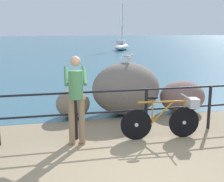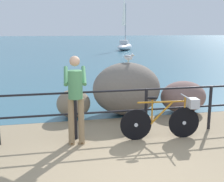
% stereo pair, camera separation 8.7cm
% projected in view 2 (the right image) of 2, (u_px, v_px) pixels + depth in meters
% --- Properties ---
extents(ground_plane, '(120.00, 120.00, 0.10)m').
position_uv_depth(ground_plane, '(65.00, 58.00, 23.82)').
color(ground_plane, '#937F60').
extents(sea_surface, '(120.00, 90.00, 0.01)m').
position_uv_depth(sea_surface, '(57.00, 42.00, 50.54)').
color(sea_surface, '#38667A').
rests_on(sea_surface, ground_plane).
extents(promenade_railing, '(7.76, 0.07, 1.02)m').
position_uv_depth(promenade_railing, '(112.00, 108.00, 6.18)').
color(promenade_railing, black).
rests_on(promenade_railing, ground_plane).
extents(bicycle, '(1.70, 0.48, 0.92)m').
position_uv_depth(bicycle, '(167.00, 117.00, 6.10)').
color(bicycle, black).
rests_on(bicycle, ground_plane).
extents(person_at_railing, '(0.47, 0.65, 1.78)m').
position_uv_depth(person_at_railing, '(76.00, 96.00, 5.68)').
color(person_at_railing, '#8C7251').
rests_on(person_at_railing, ground_plane).
extents(breakwater_boulder_main, '(1.83, 1.40, 1.41)m').
position_uv_depth(breakwater_boulder_main, '(127.00, 89.00, 7.80)').
color(breakwater_boulder_main, slate).
rests_on(breakwater_boulder_main, ground).
extents(breakwater_boulder_left, '(0.88, 0.88, 0.74)m').
position_uv_depth(breakwater_boulder_left, '(73.00, 104.00, 7.60)').
color(breakwater_boulder_left, '#80705A').
rests_on(breakwater_boulder_left, ground).
extents(breakwater_boulder_right, '(1.27, 1.01, 0.87)m').
position_uv_depth(breakwater_boulder_right, '(183.00, 97.00, 8.05)').
color(breakwater_boulder_right, '#82625C').
rests_on(breakwater_boulder_right, ground).
extents(seagull, '(0.27, 0.30, 0.23)m').
position_uv_depth(seagull, '(129.00, 57.00, 7.71)').
color(seagull, gold).
rests_on(seagull, breakwater_boulder_main).
extents(sailboat, '(3.11, 4.52, 6.16)m').
position_uv_depth(sailboat, '(125.00, 43.00, 31.66)').
color(sailboat, white).
rests_on(sailboat, sea_surface).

